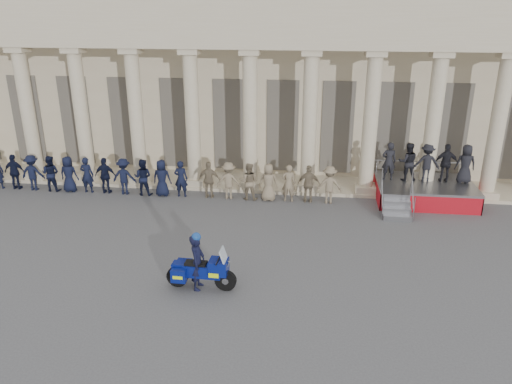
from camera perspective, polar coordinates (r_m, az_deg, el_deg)
name	(u,v)px	position (r m, az deg, el deg)	size (l,w,h in m)	color
ground	(177,275)	(16.25, -9.05, -9.38)	(90.00, 90.00, 0.00)	#49494C
building	(243,71)	(28.72, -1.50, 13.67)	(40.00, 12.50, 9.00)	#BCAC8D
officer_rank	(150,177)	(22.67, -12.00, 1.64)	(17.01, 0.63, 1.66)	black
reviewing_stand	(427,171)	(22.63, 18.94, 2.32)	(4.09, 3.96, 2.51)	gray
motorcycle	(202,271)	(15.19, -6.23, -8.92)	(2.16, 0.89, 1.38)	black
rider	(197,261)	(15.07, -6.72, -7.83)	(0.44, 0.65, 1.85)	black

